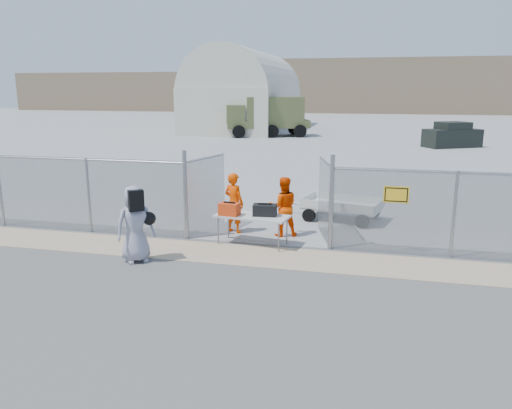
% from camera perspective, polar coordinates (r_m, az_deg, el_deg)
% --- Properties ---
extents(ground, '(160.00, 160.00, 0.00)m').
position_cam_1_polar(ground, '(11.82, -2.25, -7.36)').
color(ground, '#585858').
extents(tarmac_inside, '(160.00, 80.00, 0.01)m').
position_cam_1_polar(tarmac_inside, '(52.90, 10.14, 8.46)').
color(tarmac_inside, '#949494').
rests_on(tarmac_inside, ground).
extents(dirt_strip, '(44.00, 1.60, 0.01)m').
position_cam_1_polar(dirt_strip, '(12.72, -1.04, -5.80)').
color(dirt_strip, tan).
rests_on(dirt_strip, ground).
extents(distant_hills, '(140.00, 6.00, 9.00)m').
position_cam_1_polar(distant_hills, '(88.68, 14.99, 12.95)').
color(distant_hills, '#7F684F').
rests_on(distant_hills, ground).
extents(chain_link_fence, '(40.00, 0.20, 2.20)m').
position_cam_1_polar(chain_link_fence, '(13.35, 0.00, 0.00)').
color(chain_link_fence, gray).
rests_on(chain_link_fence, ground).
extents(quonset_hangar, '(9.00, 18.00, 8.00)m').
position_cam_1_polar(quonset_hangar, '(52.30, -1.11, 12.99)').
color(quonset_hangar, beige).
rests_on(quonset_hangar, ground).
extents(folding_table, '(2.05, 1.10, 0.83)m').
position_cam_1_polar(folding_table, '(13.44, -0.41, -2.94)').
color(folding_table, silver).
rests_on(folding_table, ground).
extents(orange_bag, '(0.56, 0.41, 0.33)m').
position_cam_1_polar(orange_bag, '(13.32, -3.06, -0.53)').
color(orange_bag, '#F14013').
rests_on(orange_bag, folding_table).
extents(black_duffel, '(0.66, 0.43, 0.30)m').
position_cam_1_polar(black_duffel, '(13.25, 1.02, -0.64)').
color(black_duffel, black).
rests_on(black_duffel, folding_table).
extents(security_worker_left, '(0.76, 0.64, 1.77)m').
position_cam_1_polar(security_worker_left, '(14.51, -2.53, 0.18)').
color(security_worker_left, '#FE4400').
rests_on(security_worker_left, ground).
extents(security_worker_right, '(0.99, 0.87, 1.71)m').
position_cam_1_polar(security_worker_right, '(14.18, 3.13, -0.25)').
color(security_worker_right, '#FE4400').
rests_on(security_worker_right, ground).
extents(visitor, '(1.09, 1.05, 1.88)m').
position_cam_1_polar(visitor, '(12.39, -13.65, -2.18)').
color(visitor, '#9291A2').
rests_on(visitor, ground).
extents(utility_trailer, '(3.44, 2.32, 0.76)m').
position_cam_1_polar(utility_trailer, '(16.20, 9.78, -0.45)').
color(utility_trailer, silver).
rests_on(utility_trailer, ground).
extents(military_truck, '(7.62, 4.89, 3.41)m').
position_cam_1_polar(military_truck, '(44.23, 1.33, 9.99)').
color(military_truck, '#5C6334').
rests_on(military_truck, ground).
extents(parked_vehicle_near, '(4.27, 3.44, 1.77)m').
position_cam_1_polar(parked_vehicle_near, '(38.58, 21.51, 7.40)').
color(parked_vehicle_near, black).
rests_on(parked_vehicle_near, ground).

